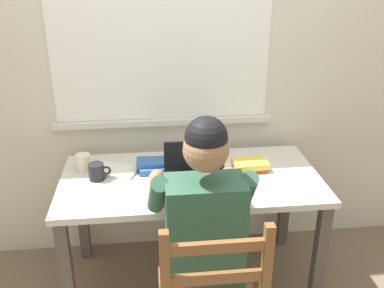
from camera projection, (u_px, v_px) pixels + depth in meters
name	position (u px, v px, depth m)	size (l,w,h in m)	color
ground_plane	(191.00, 279.00, 2.66)	(8.00, 8.00, 0.00)	brown
back_wall	(182.00, 54.00, 2.53)	(6.00, 0.08, 2.60)	beige
desk	(191.00, 192.00, 2.42)	(1.43, 0.70, 0.71)	beige
seated_person	(202.00, 223.00, 2.00)	(0.50, 0.60, 1.26)	#2D5642
laptop	(196.00, 176.00, 2.27)	(0.33, 0.28, 0.23)	black
computer_mouse	(247.00, 184.00, 2.27)	(0.06, 0.10, 0.03)	black
coffee_mug_white	(84.00, 163.00, 2.43)	(0.12, 0.08, 0.10)	beige
coffee_mug_dark	(97.00, 172.00, 2.33)	(0.12, 0.08, 0.09)	black
book_stack_main	(250.00, 165.00, 2.45)	(0.20, 0.15, 0.05)	#BC332D
book_stack_side	(152.00, 165.00, 2.44)	(0.16, 0.16, 0.06)	#2D5B9E
paper_pile_near_laptop	(237.00, 169.00, 2.45)	(0.25, 0.16, 0.01)	white
paper_pile_back_corner	(117.00, 171.00, 2.43)	(0.23, 0.15, 0.02)	silver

